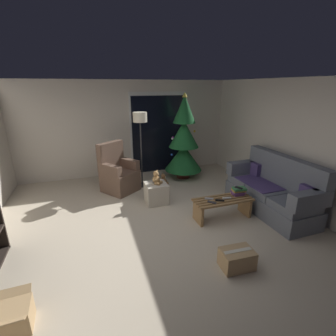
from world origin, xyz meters
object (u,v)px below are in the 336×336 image
Objects in this scene: ottoman at (156,193)px; teddy_bear_chestnut_by_tree at (164,180)px; teddy_bear_honey at (156,178)px; remote_graphite at (212,202)px; cell_phone at (239,188)px; christmas_tree at (184,142)px; remote_black at (220,200)px; couch at (272,191)px; coffee_table at (223,205)px; armchair at (118,174)px; book_stack at (238,191)px; remote_white at (227,198)px; floor_lamp at (140,125)px; cardboard_box_open_near_shelf at (13,318)px; cardboard_box_taped_mid_floor at (237,259)px; remote_silver at (209,199)px.

teddy_bear_chestnut_by_tree is (0.45, 0.91, -0.09)m from ottoman.
teddy_bear_chestnut_by_tree is at bearing 64.53° from teddy_bear_honey.
ottoman reaches higher than remote_graphite.
remote_graphite is at bearing 161.16° from cell_phone.
teddy_bear_honey is at bearing -131.59° from christmas_tree.
remote_black is at bearing -30.04° from remote_graphite.
couch is 2.32m from ottoman.
armchair is (-1.65, 1.89, 0.14)m from coffee_table.
remote_graphite is (-1.36, -0.07, 0.00)m from couch.
book_stack is at bearing -83.13° from christmas_tree.
couch is 1.02m from remote_white.
armchair is at bearing 137.80° from book_stack.
book_stack is 1.64m from teddy_bear_honey.
couch is 3.15m from floor_lamp.
cell_phone is (-0.74, 0.06, 0.14)m from couch.
floor_lamp is (-1.07, 2.00, 1.25)m from coffee_table.
remote_white is 0.32× the size of cardboard_box_open_near_shelf.
christmas_tree is at bearing 113.81° from couch.
christmas_tree is 1.95× the size of armchair.
cell_phone is at bearing -26.43° from remote_graphite.
ottoman is at bearing -113.93° from remote_black.
couch reaches higher than teddy_bear_honey.
teddy_bear_honey is 0.58× the size of cardboard_box_open_near_shelf.
remote_graphite and remote_black have the same top height.
couch is 0.89× the size of christmas_tree.
couch is at bearing -0.67° from coffee_table.
coffee_table is 2.52m from armchair.
remote_black is at bearing -64.37° from remote_white.
floor_lamp is at bearing 118.18° from coffee_table.
remote_graphite reaches higher than cardboard_box_taped_mid_floor.
book_stack is at bearing -63.77° from remote_silver.
remote_graphite is 1.32m from ottoman.
teddy_bear_honey is (-1.33, 0.95, 0.00)m from cell_phone.
remote_silver is 0.55× the size of teddy_bear_chestnut_by_tree.
teddy_bear_chestnut_by_tree is (0.44, 0.92, -0.42)m from teddy_bear_honey.
christmas_tree is (0.37, 2.30, 0.57)m from remote_graphite.
remote_black reaches higher than coffee_table.
cell_phone is at bearing 113.65° from remote_white.
cardboard_box_open_near_shelf is 2.64m from cardboard_box_taped_mid_floor.
armchair reaches higher than couch.
coffee_table is at bearing -21.59° from remote_graphite.
armchair is at bearing 126.81° from teddy_bear_honey.
remote_black is 0.48m from book_stack.
coffee_table is 3.81× the size of book_stack.
cardboard_box_open_near_shelf is at bearing -128.94° from teddy_bear_chestnut_by_tree.
armchair is (-2.74, 1.90, 0.00)m from couch.
couch is 3.97× the size of cardboard_box_open_near_shelf.
coffee_table is at bearing 145.67° from remote_black.
christmas_tree is 4.82m from cardboard_box_open_near_shelf.
cell_phone is (-0.02, -0.02, 0.08)m from book_stack.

